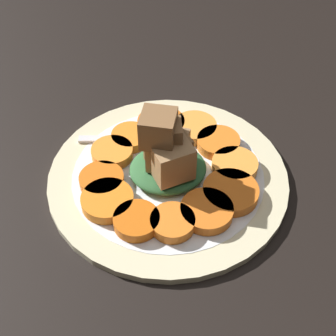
# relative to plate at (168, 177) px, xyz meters

# --- Properties ---
(table_slab) EXTENTS (1.20, 1.20, 0.02)m
(table_slab) POSITION_rel_plate_xyz_m (0.00, 0.00, -0.02)
(table_slab) COLOR black
(table_slab) RESTS_ON ground
(plate) EXTENTS (0.31, 0.31, 0.01)m
(plate) POSITION_rel_plate_xyz_m (0.00, 0.00, 0.00)
(plate) COLOR beige
(plate) RESTS_ON table_slab
(carrot_slice_0) EXTENTS (0.05, 0.05, 0.01)m
(carrot_slice_0) POSITION_rel_plate_xyz_m (0.06, -0.05, 0.01)
(carrot_slice_0) COLOR orange
(carrot_slice_0) RESTS_ON plate
(carrot_slice_1) EXTENTS (0.06, 0.06, 0.01)m
(carrot_slice_1) POSITION_rel_plate_xyz_m (0.08, -0.00, 0.01)
(carrot_slice_1) COLOR orange
(carrot_slice_1) RESTS_ON plate
(carrot_slice_2) EXTENTS (0.06, 0.06, 0.01)m
(carrot_slice_2) POSITION_rel_plate_xyz_m (0.08, 0.03, 0.01)
(carrot_slice_2) COLOR orange
(carrot_slice_2) RESTS_ON plate
(carrot_slice_3) EXTENTS (0.05, 0.05, 0.01)m
(carrot_slice_3) POSITION_rel_plate_xyz_m (0.05, 0.07, 0.01)
(carrot_slice_3) COLOR #D35E12
(carrot_slice_3) RESTS_ON plate
(carrot_slice_4) EXTENTS (0.05, 0.05, 0.01)m
(carrot_slice_4) POSITION_rel_plate_xyz_m (0.01, 0.08, 0.01)
(carrot_slice_4) COLOR orange
(carrot_slice_4) RESTS_ON plate
(carrot_slice_5) EXTENTS (0.06, 0.06, 0.01)m
(carrot_slice_5) POSITION_rel_plate_xyz_m (-0.03, 0.07, 0.01)
(carrot_slice_5) COLOR orange
(carrot_slice_5) RESTS_ON plate
(carrot_slice_6) EXTENTS (0.07, 0.07, 0.01)m
(carrot_slice_6) POSITION_rel_plate_xyz_m (-0.07, 0.05, 0.01)
(carrot_slice_6) COLOR orange
(carrot_slice_6) RESTS_ON plate
(carrot_slice_7) EXTENTS (0.06, 0.06, 0.01)m
(carrot_slice_7) POSITION_rel_plate_xyz_m (-0.08, 0.01, 0.01)
(carrot_slice_7) COLOR orange
(carrot_slice_7) RESTS_ON plate
(carrot_slice_8) EXTENTS (0.06, 0.06, 0.01)m
(carrot_slice_8) POSITION_rel_plate_xyz_m (-0.08, -0.03, 0.01)
(carrot_slice_8) COLOR orange
(carrot_slice_8) RESTS_ON plate
(carrot_slice_9) EXTENTS (0.06, 0.06, 0.01)m
(carrot_slice_9) POSITION_rel_plate_xyz_m (-0.05, -0.07, 0.01)
(carrot_slice_9) COLOR orange
(carrot_slice_9) RESTS_ON plate
(carrot_slice_10) EXTENTS (0.07, 0.07, 0.01)m
(carrot_slice_10) POSITION_rel_plate_xyz_m (-0.01, -0.09, 0.01)
(carrot_slice_10) COLOR orange
(carrot_slice_10) RESTS_ON plate
(carrot_slice_11) EXTENTS (0.05, 0.05, 0.01)m
(carrot_slice_11) POSITION_rel_plate_xyz_m (0.04, -0.07, 0.01)
(carrot_slice_11) COLOR orange
(carrot_slice_11) RESTS_ON plate
(center_pile) EXTENTS (0.10, 0.09, 0.10)m
(center_pile) POSITION_rel_plate_xyz_m (0.00, 0.00, 0.04)
(center_pile) COLOR #2D6033
(center_pile) RESTS_ON plate
(fork) EXTENTS (0.20, 0.06, 0.00)m
(fork) POSITION_rel_plate_xyz_m (0.00, -0.07, 0.01)
(fork) COLOR silver
(fork) RESTS_ON plate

